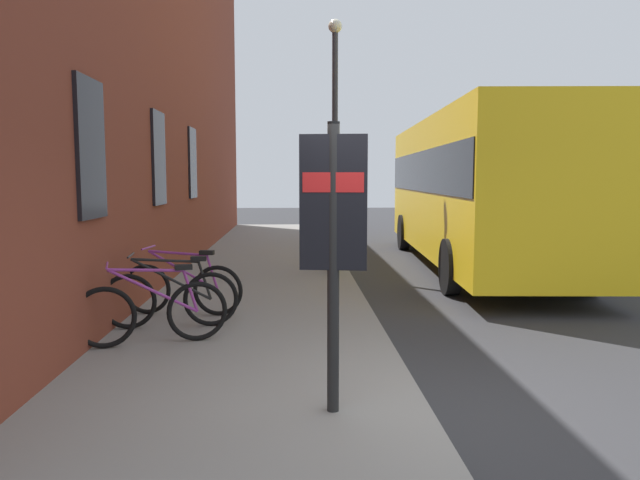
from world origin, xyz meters
TOP-DOWN VIEW (x-y plane):
  - ground at (6.00, -1.00)m, footprint 60.00×60.00m
  - sidewalk_pavement at (8.00, 1.75)m, footprint 24.00×3.50m
  - station_facade at (8.99, 3.80)m, footprint 22.00×0.65m
  - bicycle_by_door at (1.93, 2.82)m, footprint 0.63×1.72m
  - bicycle_under_window at (2.74, 2.77)m, footprint 0.48×1.77m
  - bicycle_far_end at (3.47, 2.75)m, footprint 0.48×1.76m
  - transit_info_sign at (-0.18, 0.84)m, footprint 0.15×0.56m
  - city_bus at (8.66, -3.00)m, footprint 10.63×3.13m
  - pedestrian_crossing_street at (7.12, 0.37)m, footprint 0.63×0.43m
  - street_lamp at (7.53, 0.30)m, footprint 0.28×0.28m

SIDE VIEW (x-z plane):
  - ground at x=6.00m, z-range 0.00..0.00m
  - sidewalk_pavement at x=8.00m, z-range 0.00..0.12m
  - bicycle_under_window at x=2.74m, z-range 0.02..1.00m
  - bicycle_far_end at x=3.47m, z-range 0.02..1.00m
  - bicycle_by_door at x=1.93m, z-range 0.02..1.00m
  - pedestrian_crossing_street at x=7.12m, z-range 0.32..2.09m
  - transit_info_sign at x=-0.18m, z-range 0.52..2.92m
  - city_bus at x=8.66m, z-range 0.24..3.59m
  - street_lamp at x=7.53m, z-range 0.60..5.75m
  - station_facade at x=8.99m, z-range 0.00..9.32m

